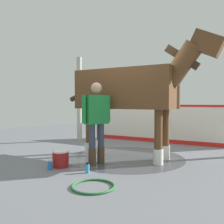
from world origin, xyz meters
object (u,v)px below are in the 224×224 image
bottle_shampoo (88,168)px  hose_coil (93,186)px  wash_bucket (61,159)px  handler (96,118)px  bottle_spray (50,165)px  horse (131,91)px

bottle_shampoo → hose_coil: 0.75m
wash_bucket → bottle_shampoo: 0.69m
handler → wash_bucket: 1.06m
bottle_spray → bottle_shampoo: bearing=33.4°
horse → wash_bucket: size_ratio=10.88×
handler → bottle_spray: handler is taller
horse → handler: horse is taller
horse → handler: size_ratio=2.08×
wash_bucket → bottle_shampoo: (0.67, 0.15, -0.07)m
wash_bucket → bottle_spray: size_ratio=1.56×
wash_bucket → hose_coil: 1.35m
bottle_shampoo → bottle_spray: 0.73m
wash_bucket → bottle_spray: 0.27m
bottle_spray → hose_coil: (1.26, 0.04, -0.07)m
handler → hose_coil: size_ratio=2.53×
handler → horse: bearing=-92.4°
horse → hose_coil: bearing=-81.6°
wash_bucket → hose_coil: bearing=-9.5°
horse → hose_coil: size_ratio=5.29×
horse → handler: bearing=-116.8°
wash_bucket → bottle_spray: (0.06, -0.26, -0.06)m
handler → bottle_shampoo: bearing=132.5°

